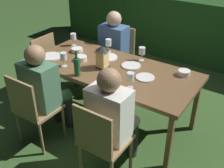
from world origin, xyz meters
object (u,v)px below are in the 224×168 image
Objects in this scene: person_in_blue at (111,48)px; person_in_cream at (113,115)px; green_bottle_on_table at (77,66)px; wine_glass_c at (63,57)px; chair_side_left_b at (101,140)px; plate_d at (131,66)px; chair_side_right_a at (119,53)px; wine_glass_e at (73,37)px; chair_head_near at (40,61)px; bowl_olives at (77,50)px; plate_b at (107,57)px; lantern_centerpiece at (102,56)px; wine_glass_b at (142,51)px; wine_glass_a at (130,77)px; chair_side_left_a at (33,108)px; bowl_bread at (184,73)px; bowl_salad at (81,58)px; plate_a at (145,77)px; plate_c at (51,56)px; wine_glass_d at (108,43)px; person_in_green at (45,87)px; dining_table at (112,72)px.

person_in_cream is at bearing -55.30° from person_in_blue.
green_bottle_on_table is 1.72× the size of wine_glass_c.
plate_d is at bearing 105.86° from chair_side_left_b.
wine_glass_e is at bearing -121.78° from chair_side_right_a.
chair_head_near is 0.68m from bowl_olives.
plate_b is (0.01, 0.55, -0.10)m from green_bottle_on_table.
wine_glass_b is at bearing 56.41° from lantern_centerpiece.
person_in_blue is at bearing 124.70° from person_in_cream.
wine_glass_c reaches higher than chair_head_near.
plate_d is (0.36, -0.03, 0.00)m from plate_b.
green_bottle_on_table reaches higher than wine_glass_a.
chair_side_left_a is 6.62× the size of bowl_bread.
person_in_cream reaches higher than wine_glass_e.
person_in_blue is 6.80× the size of wine_glass_b.
bowl_salad is at bearing 137.49° from chair_side_left_b.
chair_head_near is 4.26× the size of plate_a.
wine_glass_c is 0.76× the size of plate_d.
green_bottle_on_table is 0.64m from bowl_olives.
chair_head_near is at bearing 157.82° from plate_c.
bowl_salad is at bearing 165.38° from wine_glass_a.
wine_glass_e is 1.23× the size of bowl_salad.
chair_side_left_a is 5.15× the size of wine_glass_e.
wine_glass_e is at bearing 156.35° from wine_glass_a.
plate_b is (0.24, -0.65, 0.25)m from chair_side_right_a.
person_in_cream is at bearing -70.51° from plate_d.
wine_glass_a reaches higher than chair_side_right_a.
person_in_cream is 5.18× the size of plate_d.
chair_side_left_b is 0.25m from person_in_cream.
wine_glass_d is at bearing 126.53° from person_in_cream.
person_in_green is 1.32× the size of chair_side_left_b.
bowl_olives is 0.27m from bowl_salad.
chair_side_right_a and chair_side_left_a have the same top height.
bowl_salad is (0.07, 0.23, -0.09)m from wine_glass_c.
chair_head_near is 1.00× the size of chair_side_left_b.
dining_table is 0.23m from lantern_centerpiece.
bowl_olives is at bearing -171.20° from plate_b.
wine_glass_c is (-0.93, 0.56, 0.36)m from chair_side_left_b.
wine_glass_a reaches higher than plate_c.
green_bottle_on_table reaches higher than plate_d.
person_in_blue is 8.36× the size of bowl_salad.
person_in_green is 4.47× the size of plate_b.
wine_glass_a is at bearing -22.72° from lantern_centerpiece.
chair_side_left_a is at bearing -103.44° from plate_b.
plate_c is at bearing -112.84° from person_in_blue.
person_in_blue reaches higher than plate_d.
wine_glass_a is (0.40, -0.26, 0.17)m from dining_table.
wine_glass_c reaches higher than bowl_salad.
wine_glass_c is 0.96m from plate_a.
bowl_salad is at bearing -145.51° from wine_glass_b.
chair_side_left_a is at bearing -116.17° from green_bottle_on_table.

